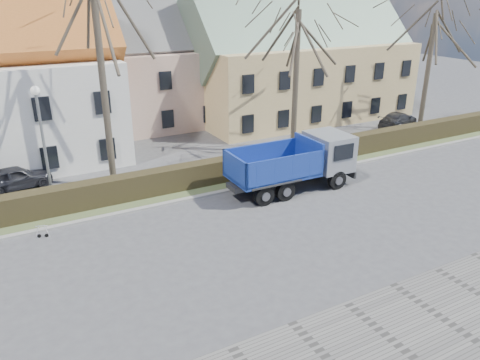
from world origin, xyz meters
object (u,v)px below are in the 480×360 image
streetlight (45,149)px  parked_car_b (398,120)px  dump_truck (288,165)px  cart_frame (37,231)px  parked_car_a (15,178)px

streetlight → parked_car_b: size_ratio=1.42×
dump_truck → cart_frame: size_ratio=10.22×
parked_car_a → streetlight: bearing=-166.3°
dump_truck → streetlight: streetlight is taller
cart_frame → parked_car_a: parked_car_a is taller
cart_frame → parked_car_a: 6.43m
parked_car_b → dump_truck: bearing=92.6°
dump_truck → streetlight: size_ratio=1.19×
dump_truck → parked_car_b: dump_truck is taller
streetlight → parked_car_b: streetlight is taller
cart_frame → parked_car_a: size_ratio=0.19×
streetlight → cart_frame: streetlight is taller
streetlight → dump_truck: bearing=-18.2°
cart_frame → parked_car_b: parked_car_b is taller
streetlight → parked_car_b: 26.26m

